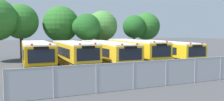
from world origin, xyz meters
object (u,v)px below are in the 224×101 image
(traffic_cone, at_px, (145,79))
(tree_5, at_px, (134,27))
(school_bus_1, at_px, (74,54))
(tree_4, at_px, (103,26))
(school_bus_3, at_px, (135,51))
(tree_3, at_px, (86,27))
(school_bus_2, at_px, (107,53))
(tree_1, at_px, (21,22))
(tree_2, at_px, (62,24))
(school_bus_4, at_px, (165,51))
(tree_6, at_px, (146,26))
(school_bus_0, at_px, (37,55))

(traffic_cone, bearing_deg, tree_5, 64.24)
(school_bus_1, height_order, tree_5, tree_5)
(tree_4, bearing_deg, tree_5, -4.30)
(school_bus_3, height_order, tree_3, tree_3)
(school_bus_2, xyz_separation_m, tree_1, (-7.93, 9.80, 3.42))
(tree_2, relative_size, tree_5, 1.16)
(school_bus_4, xyz_separation_m, tree_6, (3.63, 10.25, 3.02))
(school_bus_0, distance_m, school_bus_3, 10.45)
(school_bus_0, xyz_separation_m, tree_3, (6.92, 7.28, 2.69))
(tree_6, bearing_deg, school_bus_0, -150.76)
(tree_1, distance_m, tree_4, 11.18)
(traffic_cone, bearing_deg, school_bus_0, 127.62)
(tree_4, bearing_deg, tree_6, 3.11)
(school_bus_1, xyz_separation_m, school_bus_3, (7.02, 0.44, 0.03))
(school_bus_3, bearing_deg, tree_2, -56.31)
(school_bus_1, distance_m, tree_5, 15.33)
(tree_2, height_order, tree_3, tree_2)
(tree_6, height_order, traffic_cone, tree_6)
(tree_6, bearing_deg, school_bus_1, -144.38)
(tree_5, bearing_deg, tree_4, 175.70)
(tree_5, bearing_deg, school_bus_4, -95.75)
(school_bus_4, relative_size, traffic_cone, 21.04)
(school_bus_0, xyz_separation_m, tree_5, (15.12, 9.18, 2.80))
(school_bus_3, bearing_deg, tree_6, -125.10)
(school_bus_1, distance_m, school_bus_4, 10.73)
(school_bus_0, bearing_deg, tree_6, -149.75)
(school_bus_1, xyz_separation_m, traffic_cone, (3.14, -8.19, -1.16))
(tree_5, distance_m, traffic_cone, 20.06)
(school_bus_3, xyz_separation_m, tree_4, (-0.26, 9.44, 2.94))
(tree_2, relative_size, tree_3, 1.18)
(tree_1, height_order, tree_6, tree_1)
(tree_1, distance_m, tree_5, 16.11)
(tree_1, relative_size, traffic_cone, 13.78)
(tree_5, bearing_deg, school_bus_0, -148.74)
(tree_5, relative_size, tree_6, 0.92)
(traffic_cone, bearing_deg, school_bus_1, 110.97)
(tree_1, bearing_deg, school_bus_4, -33.04)
(school_bus_0, xyz_separation_m, traffic_cone, (6.57, -8.53, -1.18))
(tree_1, xyz_separation_m, tree_4, (11.17, -0.01, -0.42))
(tree_3, bearing_deg, traffic_cone, -91.25)
(traffic_cone, bearing_deg, tree_6, 58.74)
(school_bus_1, distance_m, traffic_cone, 8.85)
(tree_1, bearing_deg, tree_6, 1.21)
(tree_3, relative_size, tree_4, 0.90)
(school_bus_0, relative_size, traffic_cone, 19.22)
(school_bus_2, height_order, tree_2, tree_2)
(tree_5, bearing_deg, tree_3, -166.97)
(tree_5, xyz_separation_m, traffic_cone, (-8.54, -17.70, -3.98))
(school_bus_1, xyz_separation_m, tree_6, (14.36, 10.29, 2.96))
(school_bus_4, xyz_separation_m, tree_3, (-7.24, 7.57, 2.77))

